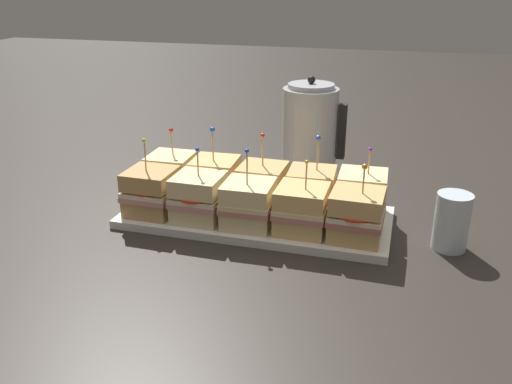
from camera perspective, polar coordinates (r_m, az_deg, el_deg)
name	(u,v)px	position (r m, az deg, el deg)	size (l,w,h in m)	color
ground_plane	(256,221)	(1.20, 0.00, -3.09)	(6.00, 6.00, 0.00)	#2D2823
serving_platter	(256,218)	(1.20, 0.00, -2.71)	(0.59, 0.25, 0.02)	white
sandwich_front_far_left	(151,192)	(1.21, -10.96, 0.03)	(0.11, 0.11, 0.17)	tan
sandwich_front_left	(199,197)	(1.16, -6.03, -0.58)	(0.11, 0.11, 0.16)	beige
sandwich_front_center	(250,204)	(1.13, -0.68, -1.27)	(0.11, 0.11, 0.17)	beige
sandwich_front_right	(302,209)	(1.11, 4.84, -1.82)	(0.11, 0.11, 0.16)	tan
sandwich_front_far_right	(356,215)	(1.09, 10.53, -2.42)	(0.11, 0.11, 0.16)	tan
sandwich_back_far_left	(171,175)	(1.30, -8.90, 1.81)	(0.11, 0.11, 0.16)	beige
sandwich_back_left	(215,180)	(1.26, -4.33, 1.30)	(0.11, 0.11, 0.18)	tan
sandwich_back_center	(263,185)	(1.23, 0.73, 0.70)	(0.11, 0.11, 0.17)	tan
sandwich_back_right	(311,190)	(1.20, 5.86, 0.19)	(0.11, 0.11, 0.17)	tan
sandwich_back_far_right	(362,195)	(1.19, 11.07, -0.29)	(0.11, 0.11, 0.16)	beige
kettle_steel	(310,132)	(1.44, 5.69, 6.30)	(0.17, 0.15, 0.27)	#B7BABF
drinking_glass	(452,222)	(1.13, 19.91, -2.95)	(0.07, 0.07, 0.12)	silver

